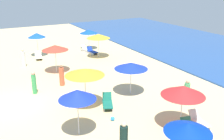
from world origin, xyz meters
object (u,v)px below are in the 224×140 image
object	(u,v)px
umbrella_4	(131,66)
umbrella_5	(37,35)
lounge_chair_8_0	(87,49)
umbrella_8	(89,31)
umbrella_7	(55,48)
beachgoer_0	(124,139)
umbrella_1	(183,91)
beach_ball_0	(113,119)
umbrella_2	(98,36)
umbrella_0	(188,128)
umbrella_6	(77,95)
beachgoer_3	(34,83)
lounge_chair_1_0	(198,121)
beachgoer_1	(23,59)
beachgoer_2	(187,92)
lounge_chair_3_0	(108,103)
lounge_chair_2_0	(92,51)
umbrella_3	(85,72)
beachgoer_4	(62,76)
lounge_chair_5_0	(39,57)
lounge_chair_1_1	(191,130)

from	to	relation	value
umbrella_4	umbrella_5	size ratio (longest dim) A/B	0.93
lounge_chair_8_0	umbrella_8	bearing A→B (deg)	40.65
umbrella_7	beachgoer_0	distance (m)	12.62
umbrella_1	beach_ball_0	world-z (taller)	umbrella_1
umbrella_2	umbrella_0	bearing A→B (deg)	-13.45
umbrella_6	beachgoer_3	size ratio (longest dim) A/B	1.55
lounge_chair_1_0	beachgoer_0	world-z (taller)	beachgoer_0
beachgoer_1	beach_ball_0	world-z (taller)	beachgoer_1
umbrella_5	beachgoer_1	xyz separation A→B (m)	(2.91, -2.01, -1.46)
umbrella_7	beachgoer_1	world-z (taller)	umbrella_7
lounge_chair_1_0	beachgoer_2	distance (m)	3.03
umbrella_5	beachgoer_1	world-z (taller)	umbrella_5
lounge_chair_3_0	umbrella_7	world-z (taller)	umbrella_7
beachgoer_1	umbrella_6	bearing A→B (deg)	107.96
umbrella_0	beachgoer_1	distance (m)	17.98
umbrella_4	beachgoer_3	world-z (taller)	umbrella_4
lounge_chair_2_0	umbrella_3	world-z (taller)	umbrella_3
umbrella_1	beachgoer_0	xyz separation A→B (m)	(0.52, -3.87, -1.43)
umbrella_6	beachgoer_2	distance (m)	7.79
beachgoer_4	beachgoer_0	bearing A→B (deg)	167.98
umbrella_0	lounge_chair_1_0	world-z (taller)	umbrella_0
umbrella_4	umbrella_6	distance (m)	6.03
lounge_chair_8_0	lounge_chair_2_0	bearing A→B (deg)	-92.92
lounge_chair_5_0	umbrella_6	size ratio (longest dim) A/B	0.55
umbrella_4	umbrella_8	world-z (taller)	umbrella_8
umbrella_6	beach_ball_0	size ratio (longest dim) A/B	10.25
lounge_chair_1_1	umbrella_7	size ratio (longest dim) A/B	0.64
umbrella_6	beachgoer_3	distance (m)	6.62
umbrella_1	umbrella_2	xyz separation A→B (m)	(-14.48, 1.94, 0.08)
lounge_chair_2_0	lounge_chair_3_0	world-z (taller)	lounge_chair_3_0
lounge_chair_1_1	lounge_chair_8_0	size ratio (longest dim) A/B	0.97
umbrella_0	umbrella_2	size ratio (longest dim) A/B	0.90
umbrella_6	beachgoer_2	bearing A→B (deg)	92.25
umbrella_6	lounge_chair_8_0	distance (m)	16.87
lounge_chair_1_0	umbrella_2	bearing A→B (deg)	95.76
beachgoer_1	umbrella_1	bearing A→B (deg)	126.47
umbrella_2	beachgoer_2	bearing A→B (deg)	2.74
beachgoer_4	umbrella_8	bearing A→B (deg)	-45.45
umbrella_3	umbrella_8	distance (m)	14.69
umbrella_3	beach_ball_0	distance (m)	3.29
beachgoer_4	lounge_chair_5_0	bearing A→B (deg)	-11.92
umbrella_4	beachgoer_1	distance (m)	11.32
umbrella_1	lounge_chair_1_1	distance (m)	2.08
lounge_chair_5_0	umbrella_7	world-z (taller)	umbrella_7
lounge_chair_1_0	beachgoer_3	size ratio (longest dim) A/B	0.92
umbrella_1	umbrella_5	size ratio (longest dim) A/B	0.98
umbrella_6	beachgoer_4	world-z (taller)	umbrella_6
beachgoer_1	umbrella_2	bearing A→B (deg)	-167.29
umbrella_0	beachgoer_1	size ratio (longest dim) A/B	1.31
beachgoer_0	beach_ball_0	size ratio (longest dim) A/B	6.65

